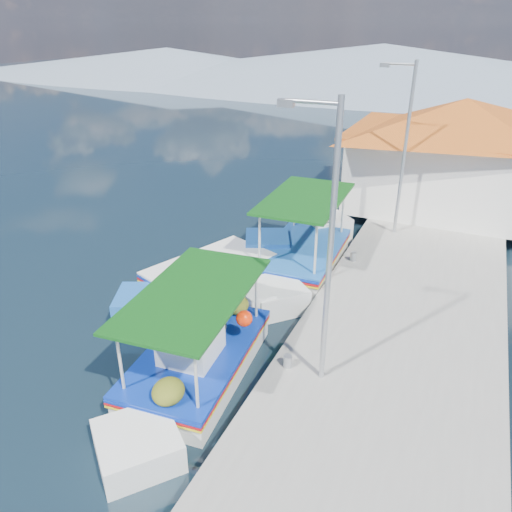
% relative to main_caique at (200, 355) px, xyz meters
% --- Properties ---
extents(ground, '(160.00, 160.00, 0.00)m').
position_rel_main_caique_xyz_m(ground, '(-1.74, -1.57, -0.48)').
color(ground, black).
rests_on(ground, ground).
extents(quay, '(5.00, 44.00, 0.50)m').
position_rel_main_caique_xyz_m(quay, '(4.16, 4.43, -0.23)').
color(quay, gray).
rests_on(quay, ground).
extents(bollards, '(0.20, 17.20, 0.30)m').
position_rel_main_caique_xyz_m(bollards, '(2.06, 3.68, 0.17)').
color(bollards, '#A5A8AD').
rests_on(bollards, quay).
extents(main_caique, '(2.61, 7.55, 2.49)m').
position_rel_main_caique_xyz_m(main_caique, '(0.00, 0.00, 0.00)').
color(main_caique, silver).
rests_on(main_caique, ground).
extents(caique_green_canopy, '(2.45, 7.61, 2.85)m').
position_rel_main_caique_xyz_m(caique_green_canopy, '(0.43, 6.21, -0.06)').
color(caique_green_canopy, silver).
rests_on(caique_green_canopy, ground).
extents(caique_blue_hull, '(3.69, 6.63, 1.26)m').
position_rel_main_caique_xyz_m(caique_blue_hull, '(-1.83, 3.83, -0.14)').
color(caique_blue_hull, '#1C56A9').
rests_on(caique_blue_hull, ground).
extents(caique_far, '(3.65, 6.67, 2.49)m').
position_rel_main_caique_xyz_m(caique_far, '(0.54, 16.44, -0.02)').
color(caique_far, silver).
rests_on(caique_far, ground).
extents(harbor_building, '(10.49, 10.49, 4.40)m').
position_rel_main_caique_xyz_m(harbor_building, '(4.46, 13.43, 2.30)').
color(harbor_building, silver).
rests_on(harbor_building, quay).
extents(lamp_post_near, '(1.21, 0.14, 6.00)m').
position_rel_main_caique_xyz_m(lamp_post_near, '(2.77, 0.43, 3.37)').
color(lamp_post_near, '#A5A8AD').
rests_on(lamp_post_near, quay).
extents(lamp_post_far, '(1.21, 0.14, 6.00)m').
position_rel_main_caique_xyz_m(lamp_post_far, '(2.77, 9.43, 3.37)').
color(lamp_post_far, '#A5A8AD').
rests_on(lamp_post_far, quay).
extents(mountain_ridge, '(171.40, 96.00, 5.50)m').
position_rel_main_caique_xyz_m(mountain_ridge, '(4.80, 54.43, 1.56)').
color(mountain_ridge, slate).
rests_on(mountain_ridge, ground).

